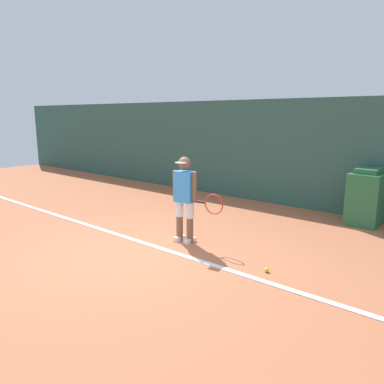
{
  "coord_description": "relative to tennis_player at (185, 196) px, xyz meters",
  "views": [
    {
      "loc": [
        4.4,
        -3.78,
        2.23
      ],
      "look_at": [
        0.17,
        1.22,
        0.88
      ],
      "focal_mm": 35.0,
      "sensor_mm": 36.0,
      "label": 1
    }
  ],
  "objects": [
    {
      "name": "covered_chair",
      "position": [
        2.1,
        3.24,
        -0.28
      ],
      "size": [
        0.62,
        0.76,
        1.17
      ],
      "color": "#28663D",
      "rests_on": "ground_plane"
    },
    {
      "name": "tennis_ball",
      "position": [
        1.77,
        -0.24,
        -0.8
      ],
      "size": [
        0.07,
        0.07,
        0.07
      ],
      "color": "#D1E533",
      "rests_on": "ground_plane"
    },
    {
      "name": "court_baseline",
      "position": [
        -0.19,
        -0.55,
        -0.83
      ],
      "size": [
        21.6,
        0.1,
        0.01
      ],
      "color": "white",
      "rests_on": "ground_plane"
    },
    {
      "name": "back_wall",
      "position": [
        -0.19,
        3.72,
        0.47
      ],
      "size": [
        24.0,
        0.1,
        2.61
      ],
      "color": "#2D564C",
      "rests_on": "ground_plane"
    },
    {
      "name": "ground_plane",
      "position": [
        -0.19,
        -1.02,
        -0.84
      ],
      "size": [
        24.0,
        24.0,
        0.0
      ],
      "primitive_type": "plane",
      "color": "#B76642"
    },
    {
      "name": "tennis_player",
      "position": [
        0.0,
        0.0,
        0.0
      ],
      "size": [
        1.0,
        0.31,
        1.52
      ],
      "rotation": [
        0.0,
        0.0,
        0.14
      ],
      "color": "brown",
      "rests_on": "ground_plane"
    }
  ]
}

